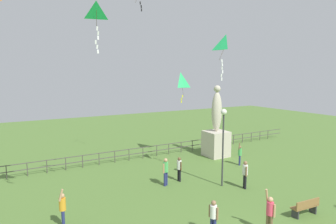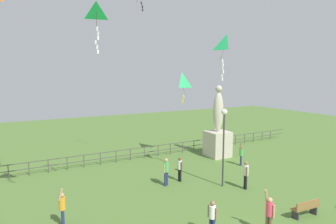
{
  "view_description": "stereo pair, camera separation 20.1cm",
  "coord_description": "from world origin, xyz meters",
  "px_view_note": "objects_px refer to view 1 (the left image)",
  "views": [
    {
      "loc": [
        -7.5,
        -6.4,
        6.71
      ],
      "look_at": [
        -0.43,
        6.36,
        4.82
      ],
      "focal_mm": 29.71,
      "sensor_mm": 36.0,
      "label": 1
    },
    {
      "loc": [
        -7.32,
        -6.5,
        6.71
      ],
      "look_at": [
        -0.43,
        6.36,
        4.82
      ],
      "focal_mm": 29.71,
      "sensor_mm": 36.0,
      "label": 2
    }
  ],
  "objects_px": {
    "person_6": "(166,170)",
    "park_bench": "(306,207)",
    "person_3": "(179,167)",
    "kite_0": "(97,13)",
    "person_7": "(245,173)",
    "kite_3": "(180,81)",
    "lamppost": "(223,131)",
    "kite_6": "(226,46)",
    "person_2": "(213,215)",
    "statue_monument": "(216,135)",
    "person_5": "(63,207)",
    "person_1": "(240,154)",
    "person_0": "(270,212)"
  },
  "relations": [
    {
      "from": "person_2",
      "to": "person_6",
      "type": "relative_size",
      "value": 0.89
    },
    {
      "from": "kite_0",
      "to": "kite_6",
      "type": "bearing_deg",
      "value": -0.12
    },
    {
      "from": "person_6",
      "to": "park_bench",
      "type": "bearing_deg",
      "value": -58.01
    },
    {
      "from": "person_3",
      "to": "statue_monument",
      "type": "bearing_deg",
      "value": 30.73
    },
    {
      "from": "person_3",
      "to": "person_7",
      "type": "bearing_deg",
      "value": -45.66
    },
    {
      "from": "statue_monument",
      "to": "kite_6",
      "type": "height_order",
      "value": "kite_6"
    },
    {
      "from": "person_3",
      "to": "person_5",
      "type": "relative_size",
      "value": 0.85
    },
    {
      "from": "park_bench",
      "to": "person_0",
      "type": "xyz_separation_m",
      "value": [
        -2.71,
        -0.18,
        0.5
      ]
    },
    {
      "from": "person_6",
      "to": "lamppost",
      "type": "bearing_deg",
      "value": -29.72
    },
    {
      "from": "park_bench",
      "to": "kite_6",
      "type": "height_order",
      "value": "kite_6"
    },
    {
      "from": "statue_monument",
      "to": "person_5",
      "type": "height_order",
      "value": "statue_monument"
    },
    {
      "from": "park_bench",
      "to": "kite_3",
      "type": "bearing_deg",
      "value": 90.28
    },
    {
      "from": "person_5",
      "to": "kite_3",
      "type": "bearing_deg",
      "value": 33.79
    },
    {
      "from": "person_2",
      "to": "kite_6",
      "type": "bearing_deg",
      "value": 46.77
    },
    {
      "from": "person_6",
      "to": "kite_6",
      "type": "relative_size",
      "value": 0.63
    },
    {
      "from": "person_3",
      "to": "park_bench",
      "type": "bearing_deg",
      "value": -66.18
    },
    {
      "from": "person_5",
      "to": "person_6",
      "type": "bearing_deg",
      "value": 17.48
    },
    {
      "from": "person_3",
      "to": "person_6",
      "type": "height_order",
      "value": "person_6"
    },
    {
      "from": "lamppost",
      "to": "park_bench",
      "type": "xyz_separation_m",
      "value": [
        1.09,
        -4.85,
        -2.97
      ]
    },
    {
      "from": "person_0",
      "to": "person_7",
      "type": "relative_size",
      "value": 1.13
    },
    {
      "from": "park_bench",
      "to": "kite_0",
      "type": "xyz_separation_m",
      "value": [
        -8.29,
        5.73,
        9.21
      ]
    },
    {
      "from": "statue_monument",
      "to": "park_bench",
      "type": "bearing_deg",
      "value": -104.72
    },
    {
      "from": "person_0",
      "to": "person_1",
      "type": "relative_size",
      "value": 1.09
    },
    {
      "from": "statue_monument",
      "to": "lamppost",
      "type": "distance_m",
      "value": 6.71
    },
    {
      "from": "statue_monument",
      "to": "person_2",
      "type": "xyz_separation_m",
      "value": [
        -7.6,
        -9.32,
        -0.93
      ]
    },
    {
      "from": "park_bench",
      "to": "kite_3",
      "type": "height_order",
      "value": "kite_3"
    },
    {
      "from": "person_3",
      "to": "person_5",
      "type": "bearing_deg",
      "value": -163.43
    },
    {
      "from": "park_bench",
      "to": "person_6",
      "type": "relative_size",
      "value": 0.88
    },
    {
      "from": "lamppost",
      "to": "person_7",
      "type": "distance_m",
      "value": 2.81
    },
    {
      "from": "person_3",
      "to": "kite_0",
      "type": "xyz_separation_m",
      "value": [
        -5.29,
        -1.06,
        8.76
      ]
    },
    {
      "from": "lamppost",
      "to": "kite_0",
      "type": "bearing_deg",
      "value": 173.05
    },
    {
      "from": "person_5",
      "to": "person_6",
      "type": "xyz_separation_m",
      "value": [
        6.28,
        1.98,
        0.06
      ]
    },
    {
      "from": "person_0",
      "to": "kite_6",
      "type": "height_order",
      "value": "kite_6"
    },
    {
      "from": "person_5",
      "to": "kite_0",
      "type": "distance_m",
      "value": 9.06
    },
    {
      "from": "kite_6",
      "to": "person_0",
      "type": "bearing_deg",
      "value": -111.78
    },
    {
      "from": "park_bench",
      "to": "kite_3",
      "type": "xyz_separation_m",
      "value": [
        -0.06,
        11.51,
        5.82
      ]
    },
    {
      "from": "person_1",
      "to": "kite_3",
      "type": "distance_m",
      "value": 7.35
    },
    {
      "from": "kite_3",
      "to": "lamppost",
      "type": "bearing_deg",
      "value": -98.85
    },
    {
      "from": "kite_6",
      "to": "person_3",
      "type": "bearing_deg",
      "value": 157.85
    },
    {
      "from": "kite_3",
      "to": "person_7",
      "type": "bearing_deg",
      "value": -90.75
    },
    {
      "from": "person_7",
      "to": "kite_3",
      "type": "height_order",
      "value": "kite_3"
    },
    {
      "from": "park_bench",
      "to": "kite_6",
      "type": "xyz_separation_m",
      "value": [
        -0.35,
        5.71,
        8.09
      ]
    },
    {
      "from": "kite_0",
      "to": "lamppost",
      "type": "bearing_deg",
      "value": -6.95
    },
    {
      "from": "person_0",
      "to": "kite_3",
      "type": "height_order",
      "value": "kite_3"
    },
    {
      "from": "lamppost",
      "to": "person_5",
      "type": "xyz_separation_m",
      "value": [
        -9.29,
        -0.26,
        -2.51
      ]
    },
    {
      "from": "park_bench",
      "to": "person_1",
      "type": "relative_size",
      "value": 0.87
    },
    {
      "from": "person_1",
      "to": "park_bench",
      "type": "bearing_deg",
      "value": -110.23
    },
    {
      "from": "person_0",
      "to": "person_2",
      "type": "distance_m",
      "value": 2.45
    },
    {
      "from": "person_0",
      "to": "person_1",
      "type": "distance_m",
      "value": 9.29
    },
    {
      "from": "person_1",
      "to": "kite_6",
      "type": "distance_m",
      "value": 8.42
    }
  ]
}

